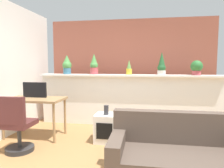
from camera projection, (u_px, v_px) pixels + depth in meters
name	position (u px, v px, depth m)	size (l,w,h in m)	color
divider_wall	(128.00, 101.00, 4.63)	(4.06, 0.16, 1.12)	white
plant_shelf	(128.00, 75.00, 4.53)	(4.06, 0.30, 0.04)	white
brick_wall_behind	(130.00, 70.00, 5.15)	(4.06, 0.10, 2.50)	#9E5442
potted_plant_0	(67.00, 65.00, 4.77)	(0.21, 0.21, 0.44)	#386B84
potted_plant_1	(94.00, 65.00, 4.67)	(0.18, 0.18, 0.47)	#B7474C
potted_plant_2	(129.00, 68.00, 4.53)	(0.13, 0.13, 0.32)	gold
potted_plant_3	(162.00, 65.00, 4.37)	(0.18, 0.18, 0.49)	silver
potted_plant_4	(197.00, 67.00, 4.26)	(0.25, 0.25, 0.31)	#B7474C
desk	(35.00, 102.00, 3.88)	(1.10, 0.60, 0.75)	#99754C
tv_monitor	(35.00, 90.00, 3.94)	(0.47, 0.04, 0.29)	black
office_chair	(17.00, 128.00, 3.18)	(0.45, 0.45, 0.91)	#262628
side_cube_shelf	(107.00, 128.00, 3.67)	(0.40, 0.41, 0.50)	silver
vase_on_shelf	(106.00, 110.00, 3.60)	(0.08, 0.08, 0.17)	#2D2D33
couch	(178.00, 160.00, 2.35)	(1.56, 0.77, 0.80)	brown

